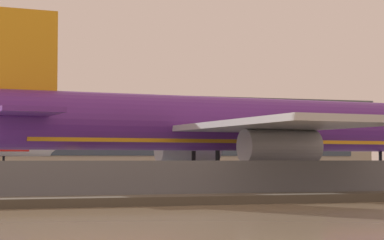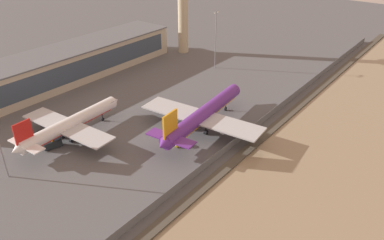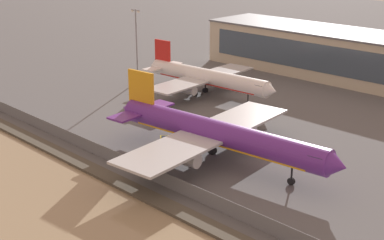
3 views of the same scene
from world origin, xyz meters
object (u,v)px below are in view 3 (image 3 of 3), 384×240
ops_van (184,86)px  cargo_jet_purple (215,133)px  apron_light_mast_apron_west (136,42)px  passenger_jet_white_red (206,77)px  baggage_tug (165,141)px

ops_van → cargo_jet_purple: bearing=-38.2°
cargo_jet_purple → apron_light_mast_apron_west: 58.24m
passenger_jet_white_red → cargo_jet_purple: bearing=-44.9°
cargo_jet_purple → apron_light_mast_apron_west: (-51.89, 25.79, 5.89)m
cargo_jet_purple → ops_van: size_ratio=8.59×
passenger_jet_white_red → apron_light_mast_apron_west: 23.82m
passenger_jet_white_red → apron_light_mast_apron_west: apron_light_mast_apron_west is taller
ops_van → baggage_tug: bearing=-50.7°
passenger_jet_white_red → apron_light_mast_apron_west: (-22.67, -3.35, 6.48)m
passenger_jet_white_red → baggage_tug: passenger_jet_white_red is taller
cargo_jet_purple → apron_light_mast_apron_west: bearing=153.6°
cargo_jet_purple → baggage_tug: bearing=-176.0°
ops_van → apron_light_mast_apron_west: apron_light_mast_apron_west is taller
apron_light_mast_apron_west → ops_van: bearing=10.7°
cargo_jet_purple → ops_van: bearing=141.8°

